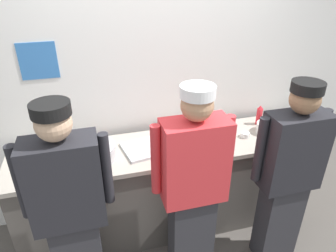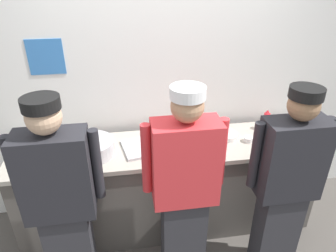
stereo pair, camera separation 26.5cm
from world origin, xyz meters
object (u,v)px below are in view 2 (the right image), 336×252
Objects in this scene: plate_stack_rear at (226,135)px; plate_stack_front at (273,134)px; ramekin_green_sauce at (248,139)px; ramekin_yellow_sauce at (287,131)px; chef_center at (185,188)px; squeeze_bottle_primary at (198,136)px; squeeze_bottle_secondary at (266,120)px; chef_near_left at (61,201)px; chef_far_right at (286,183)px; mixing_bowl_steel at (91,148)px; deli_cup at (215,145)px; chefs_knife at (148,152)px; sheet_tray at (151,146)px.

plate_stack_front is at bearing -10.30° from plate_stack_rear.
ramekin_green_sauce is 0.87× the size of ramekin_yellow_sauce.
chef_center is 1.29m from ramekin_yellow_sauce.
squeeze_bottle_primary reaches higher than plate_stack_front.
chef_near_left is at bearing -158.18° from squeeze_bottle_secondary.
ramekin_yellow_sauce is (0.90, 0.08, -0.07)m from squeeze_bottle_primary.
mixing_bowl_steel is (-1.48, 0.58, 0.10)m from chef_far_right.
squeeze_bottle_secondary is at bearing 6.88° from mixing_bowl_steel.
squeeze_bottle_secondary reaches higher than mixing_bowl_steel.
plate_stack_rear is 0.60m from ramekin_yellow_sauce.
plate_stack_front is at bearing 11.04° from deli_cup.
chef_center is 9.02× the size of squeeze_bottle_primary.
squeeze_bottle_primary is at bearing 177.67° from ramekin_green_sauce.
chef_near_left is at bearing -160.44° from deli_cup.
chefs_knife is at bearing 151.95° from chef_far_right.
plate_stack_rear is 0.20m from ramekin_green_sauce.
squeeze_bottle_secondary is at bearing 146.60° from ramekin_yellow_sauce.
plate_stack_rear is 0.31m from squeeze_bottle_primary.
sheet_tray is at bearing 166.37° from deli_cup.
chef_center is 0.82m from plate_stack_rear.
sheet_tray is at bearing 177.09° from ramekin_green_sauce.
plate_stack_front is 0.43m from plate_stack_rear.
ramekin_yellow_sauce is at bearing 2.77° from mixing_bowl_steel.
plate_stack_front is (0.17, 0.60, 0.08)m from chef_far_right.
ramekin_green_sauce is at bearing -141.34° from squeeze_bottle_secondary.
plate_stack_front is 0.72m from squeeze_bottle_primary.
chef_near_left is 0.99× the size of chef_center.
chef_far_right is 0.64m from deli_cup.
chef_near_left is 0.57m from mixing_bowl_steel.
deli_cup reaches higher than sheet_tray.
chef_far_right is 3.47× the size of sheet_tray.
ramekin_green_sauce reaches higher than ramekin_yellow_sauce.
chef_center is 4.30× the size of mixing_bowl_steel.
ramekin_green_sauce is (0.70, 0.53, 0.04)m from chef_center.
chef_near_left is 17.61× the size of ramekin_yellow_sauce.
chef_near_left is 8.23× the size of plate_stack_rear.
plate_stack_rear is at bearing 169.70° from plate_stack_front.
chef_center is at bearing 176.86° from chef_far_right.
squeeze_bottle_secondary is at bearing 26.31° from deli_cup.
ramekin_yellow_sauce is at bearing 4.81° from squeeze_bottle_primary.
squeeze_bottle_primary is 2.04× the size of deli_cup.
sheet_tray reaches higher than chefs_knife.
ramekin_green_sauce is (1.40, -0.01, -0.04)m from mixing_bowl_steel.
ramekin_yellow_sauce is 1.36m from chefs_knife.
chef_far_right reaches higher than plate_stack_front.
ramekin_green_sauce is 0.93m from chefs_knife.
squeeze_bottle_primary is at bearing 0.81° from mixing_bowl_steel.
chef_center reaches higher than chefs_knife.
plate_stack_front is 1.65m from mixing_bowl_steel.
sheet_tray is at bearing -175.46° from plate_stack_rear.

